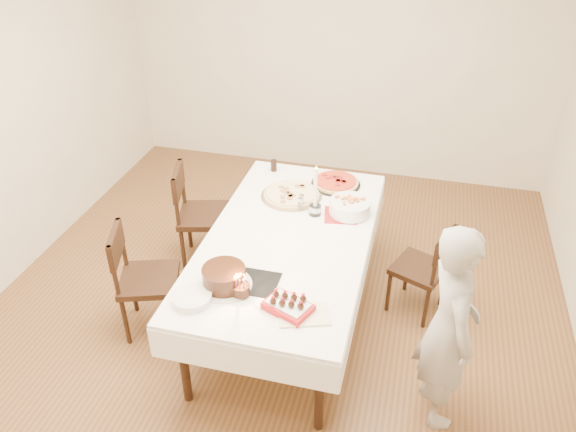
% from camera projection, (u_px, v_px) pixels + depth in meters
% --- Properties ---
extents(floor, '(5.00, 5.00, 0.00)m').
position_uv_depth(floor, '(275.00, 311.00, 4.45)').
color(floor, '#54381D').
rests_on(floor, ground).
extents(wall_back, '(4.50, 0.04, 2.70)m').
position_uv_depth(wall_back, '(339.00, 50.00, 5.74)').
color(wall_back, beige).
rests_on(wall_back, floor).
extents(dining_table, '(1.54, 2.32, 0.75)m').
position_uv_depth(dining_table, '(288.00, 278.00, 4.20)').
color(dining_table, white).
rests_on(dining_table, floor).
extents(chair_right_savory, '(0.52, 0.52, 0.78)m').
position_uv_depth(chair_right_savory, '(419.00, 268.00, 4.27)').
color(chair_right_savory, black).
rests_on(chair_right_savory, floor).
extents(chair_left_savory, '(0.57, 0.57, 0.91)m').
position_uv_depth(chair_left_savory, '(205.00, 216.00, 4.77)').
color(chair_left_savory, black).
rests_on(chair_left_savory, floor).
extents(chair_left_dessert, '(0.57, 0.57, 0.88)m').
position_uv_depth(chair_left_dessert, '(149.00, 280.00, 4.08)').
color(chair_left_dessert, black).
rests_on(chair_left_dessert, floor).
extents(person, '(0.47, 0.59, 1.41)m').
position_uv_depth(person, '(449.00, 328.00, 3.30)').
color(person, '#AFAAA5').
rests_on(person, floor).
extents(pizza_white, '(0.52, 0.52, 0.04)m').
position_uv_depth(pizza_white, '(291.00, 195.00, 4.45)').
color(pizza_white, beige).
rests_on(pizza_white, dining_table).
extents(pizza_pepperoni, '(0.48, 0.48, 0.04)m').
position_uv_depth(pizza_pepperoni, '(336.00, 182.00, 4.61)').
color(pizza_pepperoni, red).
rests_on(pizza_pepperoni, dining_table).
extents(red_placemat, '(0.28, 0.28, 0.01)m').
position_uv_depth(red_placemat, '(341.00, 215.00, 4.23)').
color(red_placemat, '#B21E1E').
rests_on(red_placemat, dining_table).
extents(pasta_bowl, '(0.35, 0.35, 0.10)m').
position_uv_depth(pasta_bowl, '(350.00, 207.00, 4.23)').
color(pasta_bowl, white).
rests_on(pasta_bowl, dining_table).
extents(taper_candle, '(0.11, 0.11, 0.42)m').
position_uv_depth(taper_candle, '(316.00, 191.00, 4.13)').
color(taper_candle, white).
rests_on(taper_candle, dining_table).
extents(shaker_pair, '(0.12, 0.12, 0.11)m').
position_uv_depth(shaker_pair, '(300.00, 204.00, 4.26)').
color(shaker_pair, white).
rests_on(shaker_pair, dining_table).
extents(cola_glass, '(0.06, 0.06, 0.10)m').
position_uv_depth(cola_glass, '(274.00, 166.00, 4.80)').
color(cola_glass, black).
rests_on(cola_glass, dining_table).
extents(layer_cake, '(0.36, 0.36, 0.14)m').
position_uv_depth(layer_cake, '(224.00, 277.00, 3.51)').
color(layer_cake, black).
rests_on(layer_cake, dining_table).
extents(cake_board, '(0.26, 0.26, 0.01)m').
position_uv_depth(cake_board, '(258.00, 283.00, 3.57)').
color(cake_board, black).
rests_on(cake_board, dining_table).
extents(birthday_cake, '(0.13, 0.13, 0.13)m').
position_uv_depth(birthday_cake, '(240.00, 285.00, 3.43)').
color(birthday_cake, '#321C0D').
rests_on(birthday_cake, dining_table).
extents(strawberry_box, '(0.33, 0.28, 0.07)m').
position_uv_depth(strawberry_box, '(288.00, 306.00, 3.34)').
color(strawberry_box, '#AB1317').
rests_on(strawberry_box, dining_table).
extents(box_lid, '(0.35, 0.29, 0.03)m').
position_uv_depth(box_lid, '(304.00, 315.00, 3.32)').
color(box_lid, beige).
rests_on(box_lid, dining_table).
extents(plate_stack, '(0.32, 0.32, 0.05)m').
position_uv_depth(plate_stack, '(192.00, 298.00, 3.41)').
color(plate_stack, white).
rests_on(plate_stack, dining_table).
extents(china_plate, '(0.23, 0.23, 0.01)m').
position_uv_depth(china_plate, '(222.00, 278.00, 3.60)').
color(china_plate, white).
rests_on(china_plate, dining_table).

